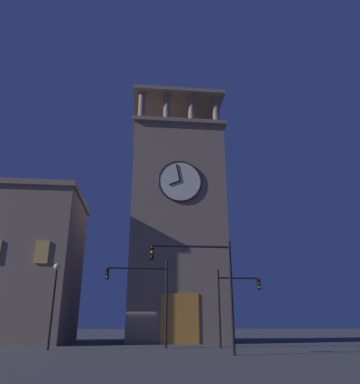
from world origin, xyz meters
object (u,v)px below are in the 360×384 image
at_px(traffic_signal_near, 146,288).
at_px(traffic_signal_far, 233,296).
at_px(traffic_signal_mid, 205,275).
at_px(street_lamp, 55,289).
at_px(clocktower, 176,226).

distance_m(traffic_signal_near, traffic_signal_far, 6.19).
xyz_separation_m(traffic_signal_mid, street_lamp, (9.22, -5.08, -0.40)).
relative_size(traffic_signal_near, traffic_signal_far, 1.12).
height_order(traffic_signal_near, street_lamp, traffic_signal_near).
bearing_deg(street_lamp, traffic_signal_near, -169.23).
height_order(clocktower, traffic_signal_far, clocktower).
relative_size(clocktower, traffic_signal_far, 5.14).
bearing_deg(traffic_signal_mid, street_lamp, -28.83).
bearing_deg(clocktower, street_lamp, 48.90).
height_order(clocktower, traffic_signal_mid, clocktower).
distance_m(clocktower, traffic_signal_far, 12.40).
distance_m(clocktower, traffic_signal_near, 11.80).
xyz_separation_m(traffic_signal_near, street_lamp, (6.07, 1.15, -0.17)).
bearing_deg(traffic_signal_near, traffic_signal_far, 177.60).
height_order(clocktower, street_lamp, clocktower).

